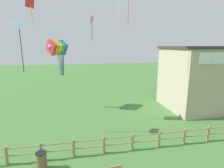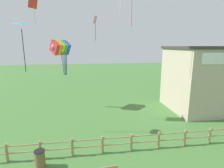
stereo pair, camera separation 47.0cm
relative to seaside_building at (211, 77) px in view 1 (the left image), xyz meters
The scene contains 7 objects.
wooden_fence 12.71m from the seaside_building, 151.51° to the right, with size 15.78×0.14×1.06m.
seaside_building is the anchor object (origin of this frame).
trash_bin 16.76m from the seaside_building, 156.07° to the right, with size 0.54×0.54×0.96m.
kite_rainbow_parafoil 15.50m from the seaside_building, behind, with size 2.39×2.33×3.43m.
kite_cyan_delta 17.45m from the seaside_building, behind, with size 1.11×1.11×3.33m.
kite_red_diamond 17.58m from the seaside_building, behind, with size 0.70×0.89×2.41m.
kite_pink_diamond 13.60m from the seaside_building, 156.68° to the left, with size 0.50×0.63×2.61m.
Camera 1 is at (-2.19, -2.44, 6.19)m, focal length 28.00 mm.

